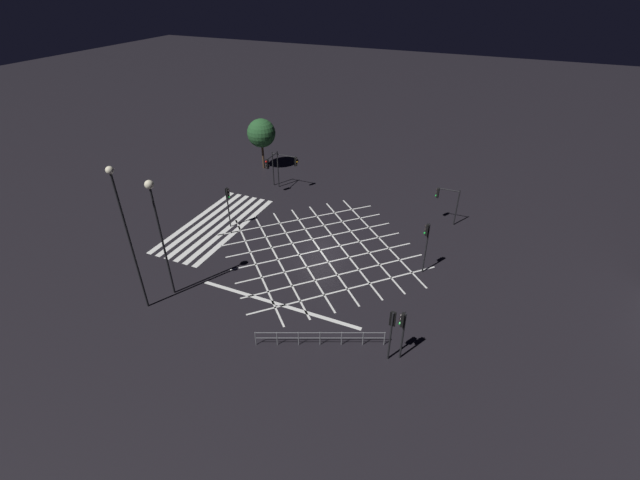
{
  "coord_description": "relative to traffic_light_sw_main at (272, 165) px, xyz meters",
  "views": [
    {
      "loc": [
        26.55,
        11.6,
        19.53
      ],
      "look_at": [
        0.0,
        0.0,
        0.99
      ],
      "focal_mm": 24.0,
      "sensor_mm": 36.0,
      "label": 1
    }
  ],
  "objects": [
    {
      "name": "ground_plane",
      "position": [
        8.04,
        8.77,
        -2.89
      ],
      "size": [
        200.0,
        200.0,
        0.0
      ],
      "primitive_type": "plane",
      "color": "black"
    },
    {
      "name": "road_markings",
      "position": [
        8.42,
        3.38,
        -2.89
      ],
      "size": [
        18.18,
        21.83,
        0.01
      ],
      "color": "silver",
      "rests_on": "ground_plane"
    },
    {
      "name": "traffic_light_sw_main",
      "position": [
        0.0,
        0.0,
        0.0
      ],
      "size": [
        2.4,
        0.36,
        3.94
      ],
      "color": "black",
      "rests_on": "ground_plane"
    },
    {
      "name": "traffic_light_median_north",
      "position": [
        7.6,
        16.98,
        0.1
      ],
      "size": [
        0.36,
        0.39,
        4.18
      ],
      "rotation": [
        0.0,
        0.0,
        -1.57
      ],
      "color": "black",
      "rests_on": "ground_plane"
    },
    {
      "name": "traffic_light_median_south",
      "position": [
        7.73,
        0.02,
        -0.19
      ],
      "size": [
        0.36,
        0.39,
        3.77
      ],
      "rotation": [
        0.0,
        0.0,
        1.57
      ],
      "color": "black",
      "rests_on": "ground_plane"
    },
    {
      "name": "traffic_light_ne_cross",
      "position": [
        16.58,
        17.57,
        -0.41
      ],
      "size": [
        0.36,
        0.39,
        3.46
      ],
      "rotation": [
        0.0,
        0.0,
        -1.57
      ],
      "color": "black",
      "rests_on": "ground_plane"
    },
    {
      "name": "traffic_light_sw_cross",
      "position": [
        -1.36,
        0.9,
        -0.15
      ],
      "size": [
        0.36,
        2.94,
        3.69
      ],
      "rotation": [
        0.0,
        0.0,
        1.57
      ],
      "color": "black",
      "rests_on": "ground_plane"
    },
    {
      "name": "traffic_light_ne_main",
      "position": [
        16.85,
        17.03,
        -0.33
      ],
      "size": [
        0.39,
        0.36,
        3.57
      ],
      "rotation": [
        0.0,
        0.0,
        3.14
      ],
      "color": "black",
      "rests_on": "ground_plane"
    },
    {
      "name": "traffic_light_nw_cross",
      "position": [
        -0.55,
        17.03,
        -0.4
      ],
      "size": [
        0.36,
        2.06,
        3.42
      ],
      "rotation": [
        0.0,
        0.0,
        -1.57
      ],
      "color": "black",
      "rests_on": "ground_plane"
    },
    {
      "name": "street_lamp_east",
      "position": [
        18.98,
        0.74,
        3.71
      ],
      "size": [
        0.46,
        0.46,
        10.21
      ],
      "color": "black",
      "rests_on": "ground_plane"
    },
    {
      "name": "street_lamp_west",
      "position": [
        17.12,
        1.43,
        3.52
      ],
      "size": [
        0.57,
        0.57,
        8.71
      ],
      "color": "black",
      "rests_on": "ground_plane"
    },
    {
      "name": "street_tree_near",
      "position": [
        -4.97,
        -3.98,
        1.2
      ],
      "size": [
        3.12,
        3.12,
        5.66
      ],
      "color": "#473323",
      "rests_on": "ground_plane"
    },
    {
      "name": "pedestrian_railing",
      "position": [
        17.55,
        12.93,
        -2.22
      ],
      "size": [
        3.18,
        7.22,
        1.05
      ],
      "rotation": [
        0.0,
        0.0,
        1.98
      ],
      "color": "gray",
      "rests_on": "ground_plane"
    }
  ]
}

